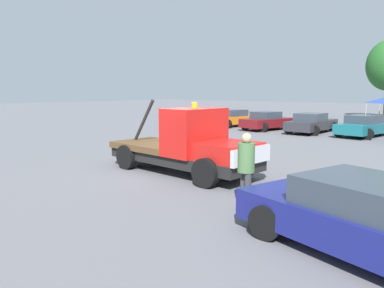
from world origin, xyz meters
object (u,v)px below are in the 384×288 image
Objects in this scene: tow_truck at (189,147)px; parked_car_maroon at (267,121)px; foreground_car at (379,222)px; person_near_truck at (246,165)px; parked_car_orange at (234,118)px; parked_car_charcoal at (312,123)px; parked_car_teal at (365,126)px.

tow_truck reaches higher than parked_car_maroon.
foreground_car is 3.35m from person_near_truck.
tow_truck is at bearing 90.47° from person_near_truck.
foreground_car is at bearing -131.22° from parked_car_orange.
foreground_car is 2.93× the size of person_near_truck.
parked_car_maroon is at bearing -93.93° from parked_car_orange.
parked_car_maroon is at bearing 95.45° from parked_car_charcoal.
parked_car_orange and parked_car_maroon have the same top height.
parked_car_charcoal is at bearing 130.64° from foreground_car.
parked_car_charcoal and parked_car_teal have the same top height.
parked_car_charcoal is 3.39m from parked_car_teal.
tow_truck is 3.99m from person_near_truck.
parked_car_orange is (-12.66, 17.11, -0.41)m from person_near_truck.
parked_car_teal is (-5.86, 17.89, -0.00)m from foreground_car.
tow_truck is at bearing -149.40° from parked_car_maroon.
tow_truck reaches higher than foreground_car.
parked_car_orange is at bearing 85.77° from parked_car_charcoal.
parked_car_charcoal is at bearing 100.27° from parked_car_teal.
parked_car_orange is at bearing 122.69° from tow_truck.
foreground_car is 23.96m from parked_car_orange.
parked_car_charcoal is (-9.24, 17.67, -0.00)m from foreground_car.
parked_car_maroon is at bearing 138.81° from foreground_car.
person_near_truck is (-3.22, 0.83, 0.41)m from foreground_car.
parked_car_orange is 1.03× the size of parked_car_charcoal.
person_near_truck reaches higher than parked_car_orange.
parked_car_orange is (-9.12, 15.28, -0.30)m from tow_truck.
tow_truck reaches higher than parked_car_charcoal.
parked_car_maroon and parked_car_charcoal have the same top height.
parked_car_teal is (0.91, 15.23, -0.30)m from tow_truck.
tow_truck is 17.80m from parked_car_orange.
tow_truck is 1.33× the size of parked_car_maroon.
foreground_car is 1.09× the size of parked_car_charcoal.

